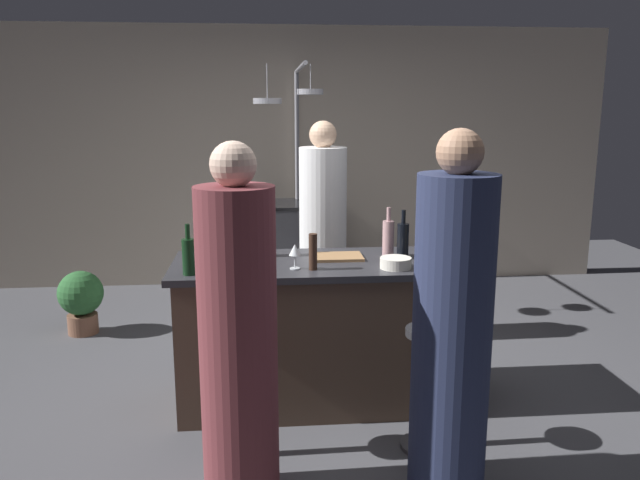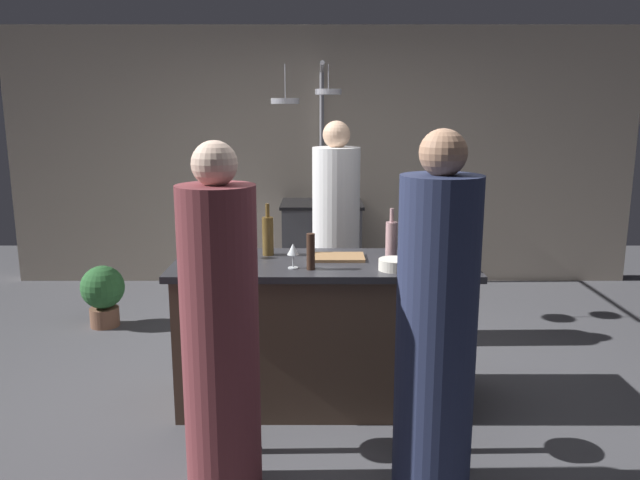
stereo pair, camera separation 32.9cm
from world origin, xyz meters
TOP-DOWN VIEW (x-y plane):
  - ground_plane at (0.00, 0.00)m, footprint 9.00×9.00m
  - back_wall at (0.00, 2.85)m, footprint 6.40×0.16m
  - kitchen_island at (0.00, 0.00)m, footprint 1.80×0.72m
  - stove_range at (0.00, 2.45)m, footprint 0.80×0.64m
  - chef at (0.10, 1.06)m, footprint 0.36×0.36m
  - bar_stool_right at (0.51, -0.62)m, footprint 0.28×0.28m
  - guest_right at (0.51, -0.99)m, footprint 0.36×0.36m
  - bar_stool_left at (-0.50, -0.62)m, footprint 0.28×0.28m
  - guest_left at (-0.47, -0.98)m, footprint 0.35×0.35m
  - overhead_pot_rack at (-0.06, 2.09)m, footprint 0.57×1.33m
  - potted_plant at (-1.83, 1.37)m, footprint 0.36×0.36m
  - cutting_board at (0.09, 0.07)m, footprint 0.32×0.22m
  - pepper_mill at (-0.07, -0.19)m, footprint 0.05×0.05m
  - wine_bottle_red at (-0.76, -0.24)m, footprint 0.07×0.07m
  - wine_bottle_dark at (0.50, 0.04)m, footprint 0.07×0.07m
  - wine_bottle_amber at (-0.34, 0.17)m, footprint 0.07×0.07m
  - wine_bottle_white at (0.79, -0.24)m, footprint 0.07×0.07m
  - wine_bottle_rose at (0.42, 0.10)m, footprint 0.07×0.07m
  - wine_glass_near_left_guest at (-0.17, -0.17)m, footprint 0.07×0.07m
  - wine_glass_by_chef at (0.61, 0.04)m, footprint 0.07×0.07m
  - wine_glass_near_right_guest at (-0.45, 0.08)m, footprint 0.07×0.07m
  - mixing_bowl_steel at (-0.56, -0.08)m, footprint 0.18×0.18m
  - mixing_bowl_ceramic at (0.41, -0.20)m, footprint 0.18×0.18m

SIDE VIEW (x-z plane):
  - ground_plane at x=0.00m, z-range 0.00..0.00m
  - potted_plant at x=-1.83m, z-range 0.04..0.56m
  - bar_stool_right at x=0.51m, z-range 0.04..0.72m
  - bar_stool_left at x=-0.50m, z-range 0.04..0.72m
  - stove_range at x=0.00m, z-range 0.00..0.89m
  - kitchen_island at x=0.00m, z-range 0.00..0.90m
  - guest_left at x=-0.47m, z-range -0.06..1.61m
  - chef at x=0.10m, z-range -0.06..1.65m
  - guest_right at x=0.51m, z-range -0.06..1.66m
  - cutting_board at x=0.09m, z-range 0.90..0.92m
  - mixing_bowl_ceramic at x=0.41m, z-range 0.90..0.96m
  - mixing_bowl_steel at x=-0.56m, z-range 0.90..0.97m
  - pepper_mill at x=-0.07m, z-range 0.90..1.11m
  - wine_glass_near_left_guest at x=-0.17m, z-range 0.93..1.08m
  - wine_glass_by_chef at x=0.61m, z-range 0.93..1.08m
  - wine_glass_near_right_guest at x=-0.45m, z-range 0.93..1.08m
  - wine_bottle_red at x=-0.76m, z-range 0.86..1.15m
  - wine_bottle_dark at x=0.50m, z-range 0.86..1.17m
  - wine_bottle_rose at x=0.42m, z-range 0.86..1.17m
  - wine_bottle_amber at x=-0.34m, z-range 0.86..1.19m
  - wine_bottle_white at x=0.79m, z-range 0.86..1.20m
  - back_wall at x=0.00m, z-range 0.00..2.60m
  - overhead_pot_rack at x=-0.06m, z-range 0.52..2.69m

